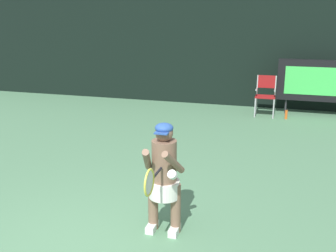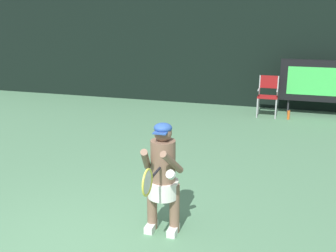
# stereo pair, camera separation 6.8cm
# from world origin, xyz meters

# --- Properties ---
(backdrop_screen) EXTENTS (18.00, 0.12, 3.66)m
(backdrop_screen) POSITION_xyz_m (0.00, 8.50, 1.81)
(backdrop_screen) COLOR black
(backdrop_screen) RESTS_ON ground
(scoreboard) EXTENTS (2.20, 0.21, 1.50)m
(scoreboard) POSITION_xyz_m (3.02, 7.89, 0.95)
(scoreboard) COLOR black
(scoreboard) RESTS_ON ground
(umpire_chair) EXTENTS (0.52, 0.44, 1.08)m
(umpire_chair) POSITION_xyz_m (1.65, 7.46, 0.62)
(umpire_chair) COLOR #B7B7BC
(umpire_chair) RESTS_ON ground
(water_bottle) EXTENTS (0.07, 0.07, 0.27)m
(water_bottle) POSITION_xyz_m (2.22, 7.24, 0.12)
(water_bottle) COLOR #DA5D20
(water_bottle) RESTS_ON ground
(tennis_player) EXTENTS (0.52, 0.59, 1.44)m
(tennis_player) POSITION_xyz_m (0.75, 0.97, 0.78)
(tennis_player) COLOR white
(tennis_player) RESTS_ON ground
(tennis_racket) EXTENTS (0.03, 0.60, 0.31)m
(tennis_racket) POSITION_xyz_m (0.77, 0.38, 0.93)
(tennis_racket) COLOR black
(tennis_ball_loose) EXTENTS (0.07, 0.07, 0.07)m
(tennis_ball_loose) POSITION_xyz_m (0.38, 2.74, 0.03)
(tennis_ball_loose) COLOR #CCDB3D
(tennis_ball_loose) RESTS_ON ground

